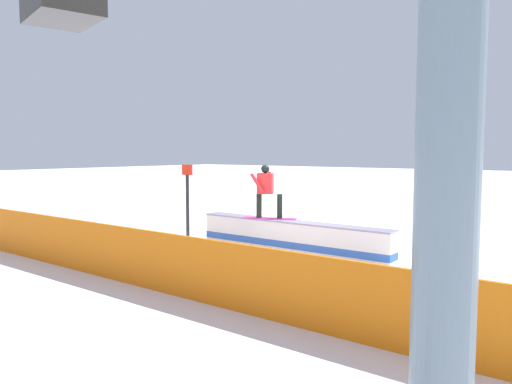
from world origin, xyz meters
TOP-DOWN VIEW (x-y plane):
  - ground_plane at (0.00, 0.00)m, footprint 120.00×120.00m
  - grind_box at (0.00, 0.00)m, footprint 5.41×0.55m
  - snowboarder at (0.75, 0.04)m, footprint 1.43×0.83m
  - safety_fence at (0.00, 4.46)m, footprint 13.85×0.15m
  - trail_marker at (3.47, 0.23)m, footprint 0.40×0.10m

SIDE VIEW (x-z plane):
  - ground_plane at x=0.00m, z-range 0.00..0.00m
  - grind_box at x=0.00m, z-range -0.04..0.73m
  - safety_fence at x=0.00m, z-range 0.00..1.07m
  - trail_marker at x=3.47m, z-range 0.07..2.19m
  - snowboarder at x=0.75m, z-range 0.82..2.22m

